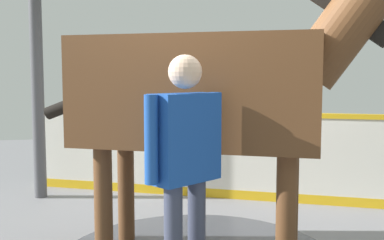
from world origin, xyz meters
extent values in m
cube|color=silver|center=(1.63, -0.66, 0.54)|extent=(2.41, 5.13, 1.08)
cube|color=gold|center=(1.63, -0.66, 1.11)|extent=(2.43, 5.14, 0.06)
cube|color=gold|center=(1.63, -0.66, 0.06)|extent=(2.42, 5.13, 0.12)
cylinder|color=#4C4C51|center=(2.17, 1.84, 1.35)|extent=(0.16, 0.16, 2.70)
cube|color=brown|center=(-0.20, 0.18, 1.47)|extent=(1.70, 2.25, 0.92)
cylinder|color=brown|center=(-0.29, -0.63, 0.50)|extent=(0.16, 0.16, 1.00)
cylinder|color=brown|center=(-0.76, -0.42, 0.50)|extent=(0.16, 0.16, 1.00)
cylinder|color=brown|center=(0.36, 0.79, 0.50)|extent=(0.16, 0.16, 1.00)
cylinder|color=brown|center=(-0.10, 1.00, 0.50)|extent=(0.16, 0.16, 1.00)
cylinder|color=brown|center=(-0.70, -0.89, 1.98)|extent=(0.74, 0.96, 0.99)
cube|color=black|center=(-0.70, -0.89, 2.12)|extent=(0.38, 0.73, 0.61)
cylinder|color=black|center=(0.28, 1.21, 1.37)|extent=(0.40, 0.68, 0.35)
cylinder|color=#383D51|center=(-1.05, 0.52, 0.61)|extent=(0.13, 0.13, 0.52)
cylinder|color=#383D51|center=(-0.92, 0.33, 0.61)|extent=(0.13, 0.13, 0.52)
cube|color=#19479E|center=(-0.98, 0.42, 1.17)|extent=(0.47, 0.54, 0.61)
cylinder|color=#19479E|center=(-1.15, 0.67, 1.19)|extent=(0.09, 0.09, 0.58)
cylinder|color=#19479E|center=(-0.81, 0.17, 1.19)|extent=(0.09, 0.09, 0.58)
sphere|color=beige|center=(-0.98, 0.42, 1.63)|extent=(0.23, 0.23, 0.23)
camera|label=1|loc=(-4.14, 0.95, 1.60)|focal=43.56mm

